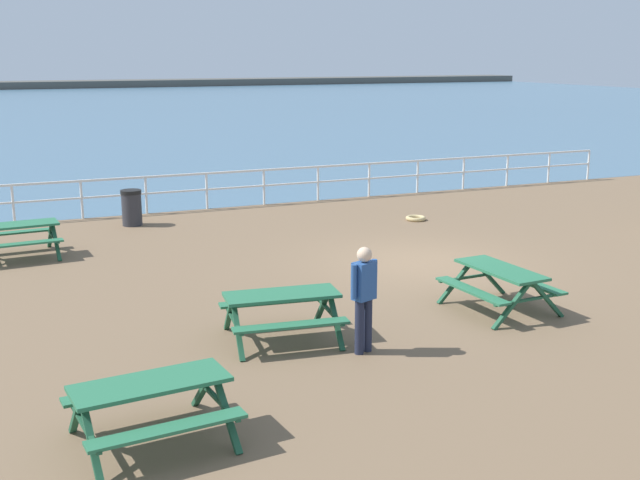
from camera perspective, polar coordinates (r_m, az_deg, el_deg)
name	(u,v)px	position (r m, az deg, el deg)	size (l,w,h in m)	color
ground_plane	(419,267)	(17.46, 7.12, -1.92)	(30.00, 24.00, 0.20)	brown
sea_band	(93,109)	(67.96, -16.03, 9.07)	(142.00, 90.00, 0.01)	#476B84
distant_shoreline	(49,88)	(110.69, -18.98, 10.33)	(142.00, 6.00, 1.80)	#4C4C47
seaward_railing	(291,178)	(24.14, -2.09, 4.47)	(23.07, 0.07, 1.08)	white
picnic_table_near_left	(282,305)	(12.55, -2.77, -4.69)	(1.97, 1.74, 0.80)	#286B47
picnic_table_near_right	(151,397)	(9.54, -12.11, -11.00)	(1.93, 1.69, 0.80)	#286B47
picnic_table_mid_centre	(500,279)	(14.32, 12.88, -2.73)	(1.65, 1.89, 0.80)	#286B47
picnic_table_far_left	(16,232)	(18.80, -21.09, 0.52)	(1.90, 1.65, 0.80)	#286B47
visitor	(364,293)	(11.93, 3.19, -3.84)	(0.50, 0.32, 1.66)	#1E2338
litter_bin	(132,208)	(21.50, -13.44, 2.29)	(0.55, 0.55, 0.95)	#2D2D33
rope_coil	(416,218)	(21.80, 6.92, 1.57)	(0.55, 0.55, 0.11)	tan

